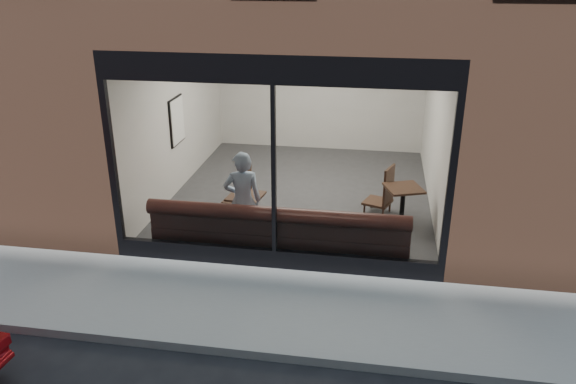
% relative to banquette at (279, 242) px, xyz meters
% --- Properties ---
extents(ground, '(120.00, 120.00, 0.00)m').
position_rel_banquette_xyz_m(ground, '(0.00, -2.45, -0.23)').
color(ground, black).
rests_on(ground, ground).
extents(sidewalk_near, '(40.00, 2.00, 0.01)m').
position_rel_banquette_xyz_m(sidewalk_near, '(0.00, -1.45, -0.22)').
color(sidewalk_near, gray).
rests_on(sidewalk_near, ground).
extents(kerb_near, '(40.00, 0.10, 0.12)m').
position_rel_banquette_xyz_m(kerb_near, '(0.00, -2.50, -0.17)').
color(kerb_near, gray).
rests_on(kerb_near, ground).
extents(host_building_pier_left, '(2.50, 12.00, 3.20)m').
position_rel_banquette_xyz_m(host_building_pier_left, '(-3.75, 5.55, 1.38)').
color(host_building_pier_left, brown).
rests_on(host_building_pier_left, ground).
extents(host_building_pier_right, '(2.50, 12.00, 3.20)m').
position_rel_banquette_xyz_m(host_building_pier_right, '(3.75, 5.55, 1.38)').
color(host_building_pier_right, brown).
rests_on(host_building_pier_right, ground).
extents(host_building_backfill, '(5.00, 6.00, 3.20)m').
position_rel_banquette_xyz_m(host_building_backfill, '(0.00, 8.55, 1.38)').
color(host_building_backfill, brown).
rests_on(host_building_backfill, ground).
extents(cafe_floor, '(6.00, 6.00, 0.00)m').
position_rel_banquette_xyz_m(cafe_floor, '(0.00, 2.55, -0.21)').
color(cafe_floor, '#2D2D30').
rests_on(cafe_floor, ground).
extents(cafe_ceiling, '(6.00, 6.00, 0.00)m').
position_rel_banquette_xyz_m(cafe_ceiling, '(0.00, 2.55, 2.97)').
color(cafe_ceiling, white).
rests_on(cafe_ceiling, host_building_upper).
extents(cafe_wall_back, '(5.00, 0.00, 5.00)m').
position_rel_banquette_xyz_m(cafe_wall_back, '(0.00, 5.54, 1.37)').
color(cafe_wall_back, beige).
rests_on(cafe_wall_back, ground).
extents(cafe_wall_left, '(0.00, 6.00, 6.00)m').
position_rel_banquette_xyz_m(cafe_wall_left, '(-2.49, 2.55, 1.37)').
color(cafe_wall_left, beige).
rests_on(cafe_wall_left, ground).
extents(cafe_wall_right, '(0.00, 6.00, 6.00)m').
position_rel_banquette_xyz_m(cafe_wall_right, '(2.49, 2.55, 1.37)').
color(cafe_wall_right, beige).
rests_on(cafe_wall_right, ground).
extents(storefront_kick, '(5.00, 0.10, 0.30)m').
position_rel_banquette_xyz_m(storefront_kick, '(0.00, -0.40, -0.08)').
color(storefront_kick, black).
rests_on(storefront_kick, ground).
extents(storefront_header, '(5.00, 0.10, 0.40)m').
position_rel_banquette_xyz_m(storefront_header, '(0.00, -0.40, 2.77)').
color(storefront_header, black).
rests_on(storefront_header, host_building_upper).
extents(storefront_mullion, '(0.06, 0.10, 2.50)m').
position_rel_banquette_xyz_m(storefront_mullion, '(0.00, -0.40, 1.32)').
color(storefront_mullion, black).
rests_on(storefront_mullion, storefront_kick).
extents(storefront_glass, '(4.80, 0.00, 4.80)m').
position_rel_banquette_xyz_m(storefront_glass, '(0.00, -0.43, 1.33)').
color(storefront_glass, white).
rests_on(storefront_glass, storefront_kick).
extents(banquette, '(4.00, 0.55, 0.45)m').
position_rel_banquette_xyz_m(banquette, '(0.00, 0.00, 0.00)').
color(banquette, black).
rests_on(banquette, cafe_floor).
extents(person, '(0.68, 0.54, 1.63)m').
position_rel_banquette_xyz_m(person, '(-0.62, 0.18, 0.59)').
color(person, '#9BB3D0').
rests_on(person, cafe_floor).
extents(cafe_table_left, '(0.62, 0.62, 0.04)m').
position_rel_banquette_xyz_m(cafe_table_left, '(-0.66, 0.55, 0.52)').
color(cafe_table_left, black).
rests_on(cafe_table_left, cafe_floor).
extents(cafe_table_right, '(0.74, 0.74, 0.04)m').
position_rel_banquette_xyz_m(cafe_table_right, '(1.93, 1.33, 0.52)').
color(cafe_table_right, black).
rests_on(cafe_table_right, cafe_floor).
extents(cafe_chair_left, '(0.52, 0.52, 0.04)m').
position_rel_banquette_xyz_m(cafe_chair_left, '(-1.06, 1.47, 0.01)').
color(cafe_chair_left, black).
rests_on(cafe_chair_left, cafe_floor).
extents(cafe_chair_right, '(0.59, 0.59, 0.04)m').
position_rel_banquette_xyz_m(cafe_chair_right, '(1.50, 1.83, 0.01)').
color(cafe_chair_right, black).
rests_on(cafe_chair_right, cafe_floor).
extents(wall_poster, '(0.02, 0.65, 0.87)m').
position_rel_banquette_xyz_m(wall_poster, '(-2.45, 2.43, 1.21)').
color(wall_poster, white).
rests_on(wall_poster, cafe_wall_left).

